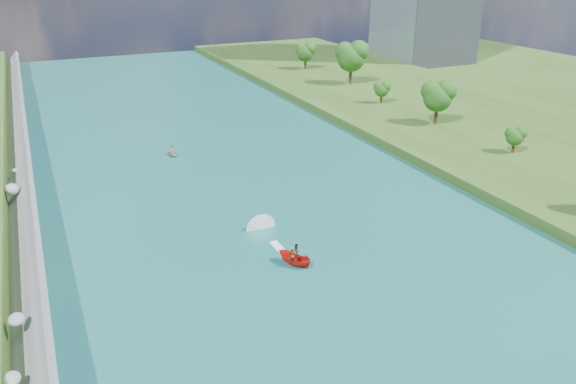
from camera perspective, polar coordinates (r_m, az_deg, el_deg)
name	(u,v)px	position (r m, az deg, el deg)	size (l,w,h in m)	color
ground	(328,287)	(54.26, 4.07, -9.60)	(260.00, 260.00, 0.00)	#2D5119
river_water	(251,207)	(70.20, -3.77, -1.50)	(55.00, 240.00, 0.10)	#1B6867
berm_east	(542,148)	(97.84, 24.39, 4.11)	(44.00, 240.00, 1.50)	#2D5119
riprap_bank	(23,238)	(65.02, -25.29, -4.26)	(3.92, 236.00, 4.18)	slate
trees_east	(470,107)	(95.87, 18.01, 8.19)	(14.30, 138.33, 11.31)	#285516
motorboat	(286,251)	(58.68, -0.16, -6.01)	(3.60, 18.72, 2.01)	red
raft	(173,153)	(89.40, -11.63, 3.88)	(2.22, 2.94, 1.61)	gray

